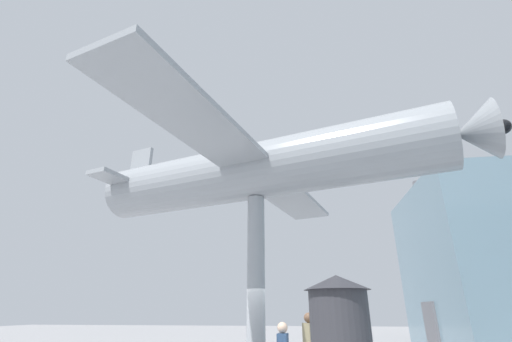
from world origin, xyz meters
TOP-DOWN VIEW (x-y plane):
  - support_pylon_central at (0.00, 0.00)m, footprint 0.61×0.61m
  - suspended_airplane at (0.08, 0.24)m, footprint 14.61×14.50m
  - visitor_second at (1.45, 1.67)m, footprint 0.46×0.39m

SIDE VIEW (x-z plane):
  - visitor_second at x=1.45m, z-range 0.14..1.93m
  - support_pylon_central at x=0.00m, z-range 0.00..5.67m
  - suspended_airplane at x=0.08m, z-range 5.16..8.32m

